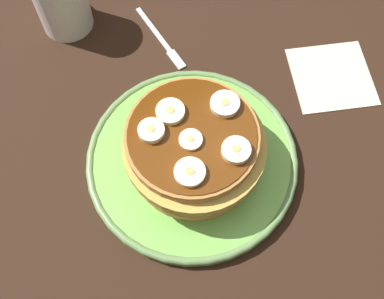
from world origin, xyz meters
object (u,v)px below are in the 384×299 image
(banana_slice_4, at_px, (151,131))
(banana_slice_5, at_px, (170,112))
(fork, at_px, (162,41))
(banana_slice_2, at_px, (225,104))
(banana_slice_3, at_px, (236,150))
(pancake_stack, at_px, (193,148))
(banana_slice_0, at_px, (191,140))
(banana_slice_1, at_px, (190,172))
(plate, at_px, (192,160))
(napkin, at_px, (332,76))

(banana_slice_4, height_order, banana_slice_5, banana_slice_4)
(fork, bearing_deg, banana_slice_4, 148.40)
(banana_slice_2, bearing_deg, banana_slice_3, 159.18)
(pancake_stack, relative_size, fork, 1.34)
(banana_slice_2, bearing_deg, banana_slice_0, 108.16)
(banana_slice_0, distance_m, banana_slice_2, 0.06)
(banana_slice_1, bearing_deg, banana_slice_5, -14.24)
(plate, bearing_deg, banana_slice_5, 11.74)
(banana_slice_3, bearing_deg, banana_slice_2, -20.82)
(banana_slice_1, relative_size, fork, 0.27)
(banana_slice_2, relative_size, banana_slice_5, 1.02)
(pancake_stack, distance_m, napkin, 0.24)
(plate, distance_m, napkin, 0.24)
(banana_slice_3, bearing_deg, plate, 34.28)
(banana_slice_0, distance_m, banana_slice_1, 0.04)
(banana_slice_5, bearing_deg, plate, -168.26)
(plate, distance_m, pancake_stack, 0.04)
(fork, bearing_deg, banana_slice_3, 172.13)
(banana_slice_0, xyz_separation_m, banana_slice_5, (0.04, 0.00, 0.00))
(banana_slice_4, bearing_deg, banana_slice_2, -98.27)
(banana_slice_4, bearing_deg, banana_slice_0, -134.32)
(banana_slice_2, height_order, fork, banana_slice_2)
(banana_slice_0, height_order, napkin, banana_slice_0)
(plate, bearing_deg, banana_slice_0, 139.45)
(banana_slice_3, distance_m, banana_slice_5, 0.09)
(banana_slice_4, height_order, fork, banana_slice_4)
(banana_slice_3, xyz_separation_m, banana_slice_5, (0.08, 0.04, -0.00))
(banana_slice_1, xyz_separation_m, napkin, (0.05, -0.27, -0.08))
(pancake_stack, bearing_deg, napkin, -86.49)
(banana_slice_1, distance_m, napkin, 0.28)
(pancake_stack, height_order, napkin, pancake_stack)
(pancake_stack, relative_size, napkin, 1.59)
(banana_slice_5, bearing_deg, banana_slice_3, -154.88)
(pancake_stack, distance_m, banana_slice_4, 0.06)
(banana_slice_5, xyz_separation_m, napkin, (-0.02, -0.25, -0.08))
(fork, bearing_deg, banana_slice_1, 158.72)
(napkin, bearing_deg, banana_slice_3, 105.42)
(fork, bearing_deg, napkin, -135.26)
(plate, distance_m, banana_slice_3, 0.09)
(fork, bearing_deg, banana_slice_2, 176.50)
(napkin, bearing_deg, pancake_stack, 93.51)
(plate, height_order, banana_slice_2, banana_slice_2)
(banana_slice_2, xyz_separation_m, napkin, (0.00, -0.19, -0.08))
(napkin, bearing_deg, banana_slice_5, 84.57)
(banana_slice_0, bearing_deg, banana_slice_5, 2.41)
(fork, bearing_deg, banana_slice_0, 160.81)
(banana_slice_1, height_order, banana_slice_3, banana_slice_3)
(plate, relative_size, napkin, 2.45)
(banana_slice_5, bearing_deg, banana_slice_1, 165.76)
(banana_slice_0, bearing_deg, napkin, -85.42)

